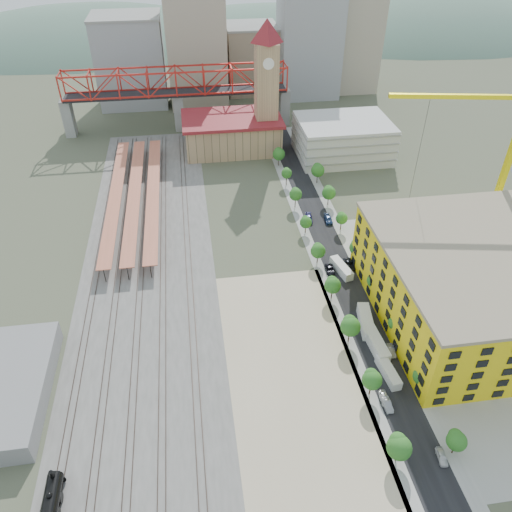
{
  "coord_description": "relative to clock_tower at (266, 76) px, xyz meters",
  "views": [
    {
      "loc": [
        -22.11,
        -101.28,
        85.28
      ],
      "look_at": [
        -7.8,
        -2.52,
        10.0
      ],
      "focal_mm": 35.0,
      "sensor_mm": 36.0,
      "label": 1
    }
  ],
  "objects": [
    {
      "name": "ground",
      "position": [
        -8.0,
        -79.99,
        -28.7
      ],
      "size": [
        400.0,
        400.0,
        0.0
      ],
      "primitive_type": "plane",
      "color": "#474C38",
      "rests_on": "ground"
    },
    {
      "name": "ballast_strip",
      "position": [
        -44.0,
        -62.49,
        -28.67
      ],
      "size": [
        36.0,
        165.0,
        0.06
      ],
      "primitive_type": "cube",
      "color": "#605E59",
      "rests_on": "ground"
    },
    {
      "name": "dirt_lot",
      "position": [
        -12.0,
        -111.49,
        -28.67
      ],
      "size": [
        28.0,
        67.0,
        0.06
      ],
      "primitive_type": "cube",
      "color": "tan",
      "rests_on": "ground"
    },
    {
      "name": "street_asphalt",
      "position": [
        8.0,
        -64.99,
        -28.67
      ],
      "size": [
        12.0,
        170.0,
        0.06
      ],
      "primitive_type": "cube",
      "color": "black",
      "rests_on": "ground"
    },
    {
      "name": "sidewalk_west",
      "position": [
        2.5,
        -64.99,
        -28.68
      ],
      "size": [
        3.0,
        170.0,
        0.04
      ],
      "primitive_type": "cube",
      "color": "gray",
      "rests_on": "ground"
    },
    {
      "name": "sidewalk_east",
      "position": [
        13.5,
        -64.99,
        -28.68
      ],
      "size": [
        3.0,
        170.0,
        0.04
      ],
      "primitive_type": "cube",
      "color": "gray",
      "rests_on": "ground"
    },
    {
      "name": "construction_pad",
      "position": [
        37.0,
        -99.99,
        -28.67
      ],
      "size": [
        50.0,
        90.0,
        0.06
      ],
      "primitive_type": "cube",
      "color": "gray",
      "rests_on": "ground"
    },
    {
      "name": "rail_tracks",
      "position": [
        -45.8,
        -62.49,
        -28.55
      ],
      "size": [
        26.56,
        160.0,
        0.18
      ],
      "color": "#382B23",
      "rests_on": "ground"
    },
    {
      "name": "platform_canopies",
      "position": [
        -49.0,
        -34.99,
        -24.7
      ],
      "size": [
        16.0,
        80.0,
        4.12
      ],
      "color": "#CB6A4E",
      "rests_on": "ground"
    },
    {
      "name": "station_hall",
      "position": [
        -13.0,
        2.01,
        -22.03
      ],
      "size": [
        38.0,
        24.0,
        13.1
      ],
      "color": "tan",
      "rests_on": "ground"
    },
    {
      "name": "clock_tower",
      "position": [
        0.0,
        0.0,
        0.0
      ],
      "size": [
        12.0,
        12.0,
        52.0
      ],
      "color": "tan",
      "rests_on": "ground"
    },
    {
      "name": "parking_garage",
      "position": [
        28.0,
        -9.99,
        -21.7
      ],
      "size": [
        34.0,
        26.0,
        14.0
      ],
      "primitive_type": "cube",
      "color": "silver",
      "rests_on": "ground"
    },
    {
      "name": "truss_bridge",
      "position": [
        -33.0,
        25.01,
        -9.83
      ],
      "size": [
        94.0,
        9.6,
        25.6
      ],
      "color": "gray",
      "rests_on": "ground"
    },
    {
      "name": "construction_building",
      "position": [
        34.0,
        -99.99,
        -19.29
      ],
      "size": [
        44.6,
        50.6,
        18.8
      ],
      "color": "yellow",
      "rests_on": "ground"
    },
    {
      "name": "street_trees",
      "position": [
        8.0,
        -74.99,
        -28.7
      ],
      "size": [
        15.4,
        124.4,
        8.0
      ],
      "color": "#21611D",
      "rests_on": "ground"
    },
    {
      "name": "skyline",
      "position": [
        -0.53,
        62.32,
        -5.89
      ],
      "size": [
        133.0,
        46.0,
        60.0
      ],
      "color": "#9EA0A3",
      "rests_on": "ground"
    },
    {
      "name": "distant_hills",
      "position": [
        37.28,
        180.01,
        -108.23
      ],
      "size": [
        647.0,
        264.0,
        227.0
      ],
      "color": "#4C6B59",
      "rests_on": "ground"
    },
    {
      "name": "tower_crane",
      "position": [
        50.93,
        -70.18,
        2.1
      ],
      "size": [
        46.3,
        9.84,
        49.9
      ],
      "color": "#FFEB10",
      "rests_on": "ground"
    },
    {
      "name": "site_trailer_a",
      "position": [
        8.0,
        -115.87,
        -27.53
      ],
      "size": [
        3.09,
        8.73,
        2.34
      ],
      "primitive_type": "cube",
      "rotation": [
        0.0,
        0.0,
        0.1
      ],
      "color": "silver",
      "rests_on": "ground"
    },
    {
      "name": "site_trailer_b",
      "position": [
        8.0,
        -107.82,
        -27.28
      ],
      "size": [
        3.36,
        10.5,
        2.83
      ],
      "primitive_type": "cube",
      "rotation": [
        0.0,
        0.0,
        0.06
      ],
      "color": "silver",
      "rests_on": "ground"
    },
    {
      "name": "site_trailer_c",
      "position": [
        8.0,
        -100.57,
        -27.28
      ],
      "size": [
        4.32,
        10.65,
        2.83
      ],
      "primitive_type": "cube",
      "rotation": [
        0.0,
        0.0,
        -0.16
      ],
      "color": "silver",
      "rests_on": "ground"
    },
    {
      "name": "site_trailer_d",
      "position": [
        8.0,
        -79.82,
        -27.46
      ],
      "size": [
        4.43,
        9.36,
        2.48
      ],
      "primitive_type": "cube",
      "rotation": [
        0.0,
        0.0,
        0.24
      ],
      "color": "silver",
      "rests_on": "ground"
    },
    {
      "name": "car_0",
      "position": [
        5.0,
        -121.88,
        -28.02
      ],
      "size": [
        1.93,
        4.1,
        1.36
      ],
      "primitive_type": "imported",
      "rotation": [
        0.0,
        0.0,
        -0.08
      ],
      "color": "silver",
      "rests_on": "ground"
    },
    {
      "name": "car_1",
      "position": [
        5.0,
        -123.26,
        -27.98
      ],
      "size": [
        1.74,
        4.43,
        1.43
      ],
      "primitive_type": "imported",
      "rotation": [
        0.0,
        0.0,
        0.05
      ],
      "color": "gray",
      "rests_on": "ground"
    },
    {
      "name": "car_2",
      "position": [
        5.0,
        -79.27,
        -28.04
      ],
      "size": [
        2.44,
        4.86,
        1.32
      ],
      "primitive_type": "imported",
      "rotation": [
        0.0,
        0.0,
        -0.05
      ],
      "color": "black",
      "rests_on": "ground"
    },
    {
      "name": "car_3",
      "position": [
        5.0,
        -53.72,
        -27.9
      ],
      "size": [
        3.08,
        5.75,
        1.59
      ],
      "primitive_type": "imported",
      "rotation": [
        0.0,
        0.0,
        -0.16
      ],
      "color": "navy",
      "rests_on": "ground"
    },
    {
      "name": "car_4",
      "position": [
        11.0,
        -135.85,
        -28.03
      ],
      "size": [
        2.04,
        4.05,
        1.32
      ],
      "primitive_type": "imported",
      "rotation": [
        0.0,
        0.0,
        -0.13
      ],
      "color": "silver",
      "rests_on": "ground"
    },
    {
      "name": "car_5",
      "position": [
        11.0,
        -109.7,
        -28.03
      ],
      "size": [
        1.75,
        4.16,
        1.34
      ],
      "primitive_type": "imported",
      "rotation": [
        0.0,
        0.0,
        -0.08
      ],
      "color": "gray",
      "rests_on": "ground"
    },
    {
      "name": "car_6",
      "position": [
        11.0,
        -77.85,
        -27.95
      ],
      "size": [
        3.19,
        5.65,
        1.49
      ],
      "primitive_type": "imported",
      "rotation": [
        0.0,
        0.0,
        0.14
      ],
      "color": "black",
      "rests_on": "ground"
    },
    {
      "name": "car_7",
      "position": [
        11.0,
        -54.96,
        -27.92
      ],
      "size": [
        2.54,
        5.51,
        1.56
      ],
      "primitive_type": "imported",
      "rotation": [
        0.0,
        0.0,
        -0.07
      ],
      "color": "navy",
      "rests_on": "ground"
    }
  ]
}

